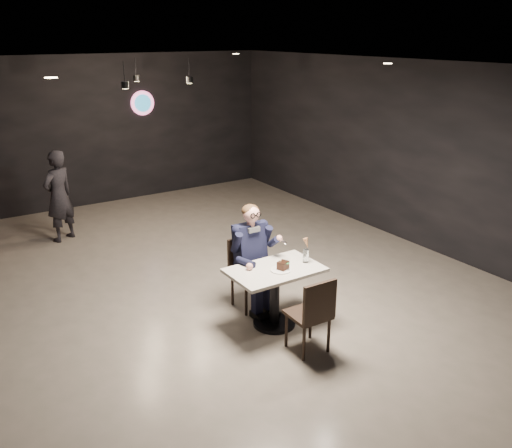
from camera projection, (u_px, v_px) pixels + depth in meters
floor at (215, 276)px, 7.97m from camera, size 9.00×9.00×0.00m
wall_sign at (142, 103)px, 11.25m from camera, size 0.50×0.06×0.50m
pendant_lights at (149, 66)px, 8.59m from camera, size 1.40×1.20×0.36m
main_table at (275, 297)px, 6.54m from camera, size 1.10×0.70×0.75m
chair_far at (250, 274)px, 6.95m from camera, size 0.42×0.46×0.92m
chair_near at (308, 313)px, 6.00m from camera, size 0.43×0.47×0.92m
seated_man at (250, 256)px, 6.86m from camera, size 0.60×0.80×1.44m
dessert_plate at (281, 270)px, 6.36m from camera, size 0.25×0.25×0.01m
cake_slice at (283, 266)px, 6.36m from camera, size 0.15×0.14×0.09m
mint_leaf at (287, 263)px, 6.33m from camera, size 0.05×0.04×0.01m
sundae_glass at (306, 256)px, 6.57m from camera, size 0.07×0.07×0.16m
wafer_cone at (307, 243)px, 6.53m from camera, size 0.08×0.08×0.13m
passerby at (59, 196)px, 9.13m from camera, size 0.68×0.60×1.57m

